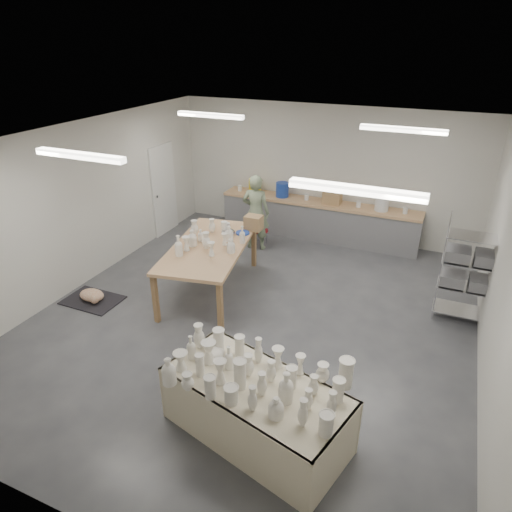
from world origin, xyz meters
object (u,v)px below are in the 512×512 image
at_px(drying_table, 255,406).
at_px(red_stool, 261,231).
at_px(potter, 256,212).
at_px(work_table, 213,244).

relative_size(drying_table, red_stool, 5.54).
xyz_separation_m(potter, red_stool, (-0.00, 0.27, -0.55)).
relative_size(work_table, red_stool, 6.27).
bearing_deg(work_table, drying_table, -64.54).
xyz_separation_m(work_table, red_stool, (-0.03, 2.27, -0.64)).
bearing_deg(red_stool, potter, -90.00).
bearing_deg(red_stool, drying_table, -67.51).
xyz_separation_m(drying_table, red_stool, (-2.13, 5.15, -0.14)).
distance_m(work_table, potter, 2.00).
height_order(work_table, potter, potter).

